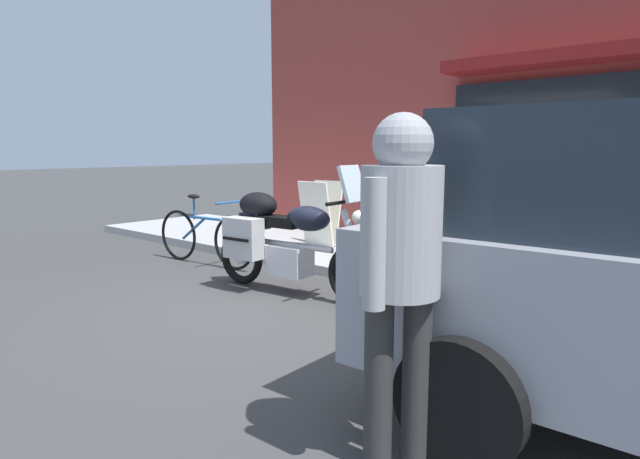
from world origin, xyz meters
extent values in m
plane|color=#3C3C3C|center=(0.00, 0.00, 0.00)|extent=(80.00, 80.00, 0.00)
torus|color=black|center=(0.51, 0.54, 0.31)|extent=(0.63, 0.14, 0.63)
cylinder|color=silver|center=(0.51, 0.54, 0.31)|extent=(0.16, 0.07, 0.16)
torus|color=black|center=(-1.04, 0.41, 0.31)|extent=(0.63, 0.14, 0.63)
cylinder|color=silver|center=(-1.04, 0.41, 0.31)|extent=(0.16, 0.07, 0.16)
cube|color=silver|center=(-0.32, 0.47, 0.36)|extent=(0.46, 0.33, 0.32)
cylinder|color=silver|center=(-0.27, 0.48, 0.53)|extent=(1.01, 0.14, 0.06)
ellipsoid|color=black|center=(-0.07, 0.49, 0.83)|extent=(0.54, 0.32, 0.26)
cube|color=black|center=(-0.49, 0.46, 0.77)|extent=(0.62, 0.29, 0.11)
cube|color=black|center=(-0.82, 0.43, 0.75)|extent=(0.30, 0.24, 0.18)
cylinder|color=silver|center=(0.51, 0.54, 0.63)|extent=(0.35, 0.10, 0.67)
cylinder|color=black|center=(0.39, 0.53, 1.03)|extent=(0.08, 0.62, 0.04)
cube|color=silver|center=(0.47, 0.53, 1.21)|extent=(0.17, 0.33, 0.35)
sphere|color=#EAEACC|center=(0.55, 0.54, 0.89)|extent=(0.14, 0.14, 0.14)
cube|color=#B7B7B7|center=(-0.75, 0.20, 0.59)|extent=(0.45, 0.23, 0.44)
cube|color=black|center=(-0.75, 0.09, 0.59)|extent=(0.37, 0.05, 0.03)
ellipsoid|color=black|center=(-0.77, 0.44, 0.93)|extent=(0.50, 0.36, 0.28)
torus|color=black|center=(-1.66, 0.82, 0.35)|extent=(0.71, 0.10, 0.71)
torus|color=black|center=(-2.73, 0.72, 0.35)|extent=(0.71, 0.10, 0.71)
cylinder|color=#1E5999|center=(-2.19, 0.77, 0.63)|extent=(0.59, 0.09, 0.04)
cylinder|color=#1E5999|center=(-2.41, 0.75, 0.47)|extent=(0.46, 0.08, 0.34)
cylinder|color=#1E5999|center=(-2.39, 0.75, 0.75)|extent=(0.03, 0.03, 0.30)
ellipsoid|color=black|center=(-2.39, 0.75, 0.91)|extent=(0.23, 0.12, 0.06)
cylinder|color=#1E5999|center=(-1.71, 0.81, 0.87)|extent=(0.07, 0.48, 0.03)
cylinder|color=black|center=(2.46, 0.66, 0.33)|extent=(0.67, 0.24, 0.66)
cylinder|color=black|center=(2.53, -1.25, 0.33)|extent=(0.67, 0.24, 0.66)
cylinder|color=#2E2E2E|center=(2.23, -1.53, 0.43)|extent=(0.14, 0.14, 0.86)
cylinder|color=#2E2E2E|center=(2.34, -1.37, 0.43)|extent=(0.14, 0.14, 0.86)
cylinder|color=#9E9EA3|center=(2.28, -1.45, 1.17)|extent=(0.40, 0.40, 0.61)
sphere|color=#9E9EA3|center=(2.28, -1.45, 1.57)|extent=(0.28, 0.28, 0.28)
sphere|color=tan|center=(2.22, -1.45, 1.57)|extent=(0.17, 0.17, 0.17)
cylinder|color=#9E9EA3|center=(2.30, -1.68, 1.14)|extent=(0.10, 0.10, 0.58)
cylinder|color=#9E9EA3|center=(2.27, -1.22, 1.14)|extent=(0.10, 0.10, 0.58)
cube|color=silver|center=(-1.57, 2.30, 0.60)|extent=(0.55, 0.20, 0.95)
cube|color=silver|center=(-1.57, 2.52, 0.60)|extent=(0.55, 0.20, 0.95)
camera|label=1|loc=(3.62, -3.56, 1.55)|focal=30.12mm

